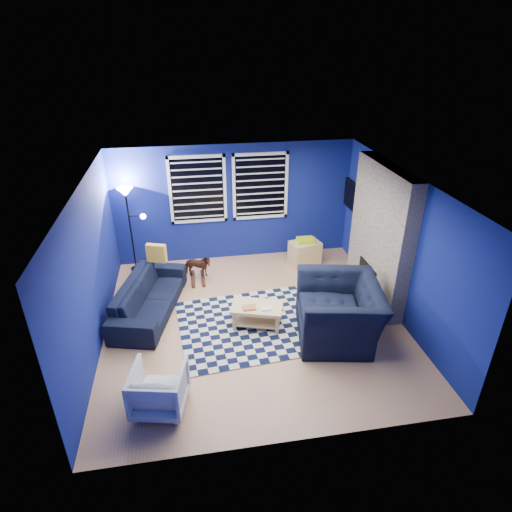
{
  "coord_description": "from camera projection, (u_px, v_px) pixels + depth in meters",
  "views": [
    {
      "loc": [
        -0.98,
        -5.97,
        4.43
      ],
      "look_at": [
        0.09,
        0.3,
        1.12
      ],
      "focal_mm": 30.0,
      "sensor_mm": 36.0,
      "label": 1
    }
  ],
  "objects": [
    {
      "name": "window_right",
      "position": [
        260.0,
        187.0,
        8.9
      ],
      "size": [
        1.17,
        0.06,
        1.42
      ],
      "color": "black",
      "rests_on": "wall_back"
    },
    {
      "name": "rug",
      "position": [
        254.0,
        324.0,
        7.31
      ],
      "size": [
        2.67,
        2.21,
        0.02
      ],
      "primitive_type": "cube",
      "rotation": [
        0.0,
        0.0,
        0.09
      ],
      "color": "black",
      "rests_on": "floor"
    },
    {
      "name": "coffee_table",
      "position": [
        257.0,
        311.0,
        7.16
      ],
      "size": [
        0.95,
        0.72,
        0.42
      ],
      "rotation": [
        0.0,
        0.0,
        -0.3
      ],
      "color": "tan",
      "rests_on": "rug"
    },
    {
      "name": "window_left",
      "position": [
        198.0,
        190.0,
        8.71
      ],
      "size": [
        1.17,
        0.06,
        1.42
      ],
      "color": "black",
      "rests_on": "wall_back"
    },
    {
      "name": "ceiling",
      "position": [
        253.0,
        182.0,
        6.25
      ],
      "size": [
        5.0,
        5.0,
        0.0
      ],
      "primitive_type": "plane",
      "rotation": [
        3.14,
        0.0,
        0.0
      ],
      "color": "white",
      "rests_on": "wall_back"
    },
    {
      "name": "wall_right",
      "position": [
        400.0,
        246.0,
        7.2
      ],
      "size": [
        0.0,
        5.0,
        5.0
      ],
      "primitive_type": "plane",
      "rotation": [
        1.57,
        0.0,
        -1.57
      ],
      "color": "navy",
      "rests_on": "floor"
    },
    {
      "name": "wall_back",
      "position": [
        234.0,
        203.0,
        9.01
      ],
      "size": [
        5.0,
        0.0,
        5.0
      ],
      "primitive_type": "plane",
      "rotation": [
        1.57,
        0.0,
        0.0
      ],
      "color": "navy",
      "rests_on": "floor"
    },
    {
      "name": "floor_lamp",
      "position": [
        128.0,
        204.0,
        8.38
      ],
      "size": [
        0.49,
        0.3,
        1.79
      ],
      "color": "black",
      "rests_on": "floor"
    },
    {
      "name": "wall_left",
      "position": [
        91.0,
        270.0,
        6.46
      ],
      "size": [
        0.0,
        5.0,
        5.0
      ],
      "primitive_type": "plane",
      "rotation": [
        1.57,
        0.0,
        1.57
      ],
      "color": "navy",
      "rests_on": "floor"
    },
    {
      "name": "rocking_horse",
      "position": [
        197.0,
        266.0,
        8.5
      ],
      "size": [
        0.41,
        0.62,
        0.48
      ],
      "primitive_type": "imported",
      "rotation": [
        0.0,
        0.0,
        1.29
      ],
      "color": "#472B17",
      "rests_on": "floor"
    },
    {
      "name": "armchair_bent",
      "position": [
        159.0,
        388.0,
        5.57
      ],
      "size": [
        0.82,
        0.83,
        0.64
      ],
      "primitive_type": "imported",
      "rotation": [
        0.0,
        0.0,
        2.93
      ],
      "color": "gray",
      "rests_on": "floor"
    },
    {
      "name": "tv",
      "position": [
        354.0,
        198.0,
        8.87
      ],
      "size": [
        0.07,
        1.0,
        0.58
      ],
      "color": "black",
      "rests_on": "wall_right"
    },
    {
      "name": "cabinet",
      "position": [
        305.0,
        253.0,
        9.14
      ],
      "size": [
        0.69,
        0.54,
        0.61
      ],
      "rotation": [
        0.0,
        0.0,
        0.23
      ],
      "color": "tan",
      "rests_on": "floor"
    },
    {
      "name": "armchair_big",
      "position": [
        339.0,
        311.0,
        6.86
      ],
      "size": [
        1.65,
        1.5,
        0.94
      ],
      "primitive_type": "imported",
      "rotation": [
        0.0,
        0.0,
        -1.75
      ],
      "color": "black",
      "rests_on": "floor"
    },
    {
      "name": "throw_pillow",
      "position": [
        156.0,
        253.0,
        7.97
      ],
      "size": [
        0.38,
        0.23,
        0.35
      ],
      "primitive_type": "cube",
      "rotation": [
        0.0,
        0.0,
        -0.34
      ],
      "color": "gold",
      "rests_on": "sofa"
    },
    {
      "name": "sofa",
      "position": [
        149.0,
        297.0,
        7.53
      ],
      "size": [
        2.25,
        1.34,
        0.62
      ],
      "primitive_type": "imported",
      "rotation": [
        0.0,
        0.0,
        1.31
      ],
      "color": "black",
      "rests_on": "floor"
    },
    {
      "name": "floor",
      "position": [
        254.0,
        321.0,
        7.41
      ],
      "size": [
        5.0,
        5.0,
        0.0
      ],
      "primitive_type": "plane",
      "color": "tan",
      "rests_on": "ground"
    },
    {
      "name": "fireplace",
      "position": [
        379.0,
        237.0,
        7.64
      ],
      "size": [
        0.65,
        2.0,
        2.5
      ],
      "color": "gray",
      "rests_on": "floor"
    }
  ]
}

